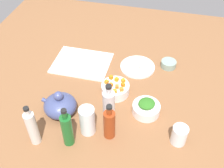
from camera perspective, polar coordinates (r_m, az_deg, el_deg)
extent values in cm
cube|color=brown|center=(148.71, 0.00, -1.81)|extent=(190.00, 190.00, 3.00)
cube|color=white|center=(165.42, -6.32, 4.41)|extent=(33.35, 25.95, 1.00)
cylinder|color=white|center=(162.13, 5.37, 3.59)|extent=(20.36, 20.36, 1.20)
cylinder|color=white|center=(136.32, 7.15, -5.20)|extent=(13.76, 13.76, 5.20)
cylinder|color=white|center=(144.50, 0.70, -1.05)|extent=(14.84, 14.84, 5.72)
cylinder|color=gray|center=(164.71, 11.75, 4.13)|extent=(8.88, 8.88, 4.02)
ellipsoid|color=#3F4A7A|center=(135.85, -10.80, -4.47)|extent=(16.18, 16.06, 10.04)
sphere|color=#444C80|center=(130.92, -11.19, -2.48)|extent=(4.53, 4.53, 4.53)
cylinder|color=#3F4A7A|center=(137.41, -13.52, -3.58)|extent=(5.38, 2.00, 3.93)
cylinder|color=silver|center=(124.39, -16.32, -8.92)|extent=(4.68, 4.68, 18.37)
cylinder|color=silver|center=(116.34, -17.36, -5.69)|extent=(2.11, 2.11, 3.14)
cylinder|color=black|center=(114.77, -17.58, -4.98)|extent=(2.34, 2.34, 1.20)
cylinder|color=#943514|center=(122.68, -0.56, -8.51)|extent=(5.29, 5.29, 15.32)
cylinder|color=#943514|center=(115.34, -0.59, -5.64)|extent=(2.38, 2.38, 3.60)
cylinder|color=black|center=(113.53, -0.60, -4.85)|extent=(2.64, 2.64, 1.20)
cylinder|color=silver|center=(129.45, -0.68, -4.49)|extent=(5.92, 5.92, 16.22)
cylinder|color=silver|center=(122.18, -0.71, -1.37)|extent=(2.66, 2.66, 3.76)
cylinder|color=black|center=(120.44, -0.73, -0.54)|extent=(2.96, 2.96, 1.20)
cylinder|color=#1B6227|center=(121.11, -9.35, -9.56)|extent=(4.95, 4.95, 17.31)
cylinder|color=#1B6227|center=(113.02, -9.95, -6.39)|extent=(2.23, 2.23, 3.56)
cylinder|color=black|center=(111.22, -10.10, -5.60)|extent=(2.47, 2.47, 1.20)
cylinder|color=white|center=(126.50, 13.91, -10.33)|extent=(7.03, 7.03, 9.52)
cylinder|color=white|center=(124.84, -5.19, -7.63)|extent=(7.21, 7.21, 14.96)
cube|color=orange|center=(141.36, -0.31, -0.17)|extent=(2.49, 2.49, 1.80)
cube|color=orange|center=(138.09, 0.61, -1.50)|extent=(2.38, 2.38, 1.80)
cube|color=orange|center=(144.38, 0.97, 0.96)|extent=(2.27, 2.27, 1.80)
cube|color=orange|center=(140.43, 1.05, -0.55)|extent=(2.24, 2.24, 1.80)
cube|color=orange|center=(143.80, 2.36, 0.71)|extent=(2.54, 2.54, 1.80)
cube|color=orange|center=(142.99, -1.15, 0.44)|extent=(2.37, 2.37, 1.80)
cube|color=orange|center=(139.09, 2.02, -1.11)|extent=(2.44, 2.44, 1.80)
cube|color=orange|center=(145.53, -0.21, 1.39)|extent=(2.48, 2.48, 1.80)
cube|color=orange|center=(141.49, 2.32, -0.17)|extent=(2.51, 2.51, 1.80)
cube|color=orange|center=(139.07, -0.59, -1.09)|extent=(2.42, 2.42, 1.80)
ellipsoid|color=#2E6F21|center=(133.32, 7.29, -4.06)|extent=(11.40, 11.37, 2.88)
cube|color=white|center=(160.71, 3.90, 4.06)|extent=(3.03, 3.03, 2.20)
cube|color=#E4F0CB|center=(159.28, 6.19, 3.45)|extent=(3.09, 3.09, 2.20)
cube|color=white|center=(163.05, 5.86, 4.59)|extent=(2.98, 2.98, 2.20)
cube|color=white|center=(158.37, 4.82, 3.29)|extent=(2.35, 2.35, 2.20)
cube|color=white|center=(163.43, 4.48, 4.81)|extent=(3.11, 3.11, 2.20)
pyramid|color=beige|center=(165.79, -2.87, 5.57)|extent=(5.10, 4.82, 2.69)
pyramid|color=beige|center=(160.96, -7.83, 3.70)|extent=(6.90, 6.68, 2.29)
pyramid|color=beige|center=(159.81, -4.92, 3.79)|extent=(4.91, 4.65, 2.87)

